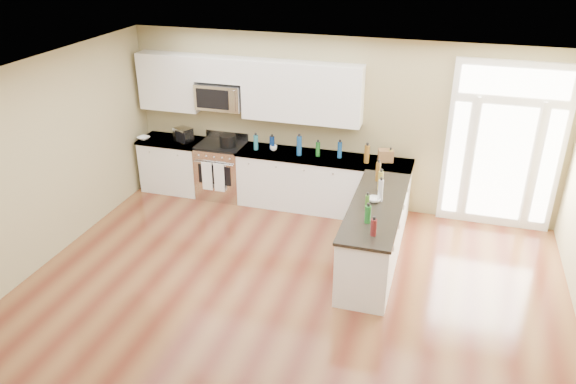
{
  "coord_description": "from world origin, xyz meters",
  "views": [
    {
      "loc": [
        1.71,
        -4.52,
        4.35
      ],
      "look_at": [
        -0.25,
        2.0,
        1.07
      ],
      "focal_mm": 35.0,
      "sensor_mm": 36.0,
      "label": 1
    }
  ],
  "objects_px": {
    "peninsula_cabinet": "(374,237)",
    "kitchen_range": "(222,170)",
    "toaster_oven": "(183,135)",
    "stockpot": "(228,140)"
  },
  "relations": [
    {
      "from": "peninsula_cabinet",
      "to": "kitchen_range",
      "type": "xyz_separation_m",
      "value": [
        -2.87,
        1.45,
        0.04
      ]
    },
    {
      "from": "peninsula_cabinet",
      "to": "kitchen_range",
      "type": "relative_size",
      "value": 2.15
    },
    {
      "from": "stockpot",
      "to": "toaster_oven",
      "type": "height_order",
      "value": "toaster_oven"
    },
    {
      "from": "peninsula_cabinet",
      "to": "stockpot",
      "type": "bearing_deg",
      "value": 152.59
    },
    {
      "from": "toaster_oven",
      "to": "kitchen_range",
      "type": "bearing_deg",
      "value": 26.0
    },
    {
      "from": "peninsula_cabinet",
      "to": "toaster_oven",
      "type": "height_order",
      "value": "toaster_oven"
    },
    {
      "from": "peninsula_cabinet",
      "to": "stockpot",
      "type": "distance_m",
      "value": 3.12
    },
    {
      "from": "peninsula_cabinet",
      "to": "kitchen_range",
      "type": "bearing_deg",
      "value": 153.23
    },
    {
      "from": "peninsula_cabinet",
      "to": "kitchen_range",
      "type": "distance_m",
      "value": 3.22
    },
    {
      "from": "kitchen_range",
      "to": "toaster_oven",
      "type": "distance_m",
      "value": 0.89
    }
  ]
}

